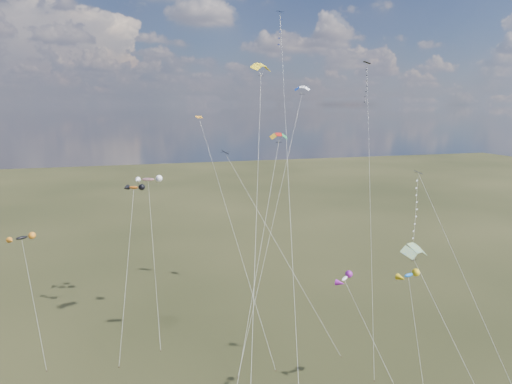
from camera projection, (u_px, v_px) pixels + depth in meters
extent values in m
cube|color=black|center=(367.00, 63.00, 64.49)|extent=(1.21, 1.25, 0.37)
cylinder|color=silver|center=(370.00, 200.00, 56.83)|extent=(9.05, 20.67, 35.23)
cube|color=#332316|center=(374.00, 381.00, 49.16)|extent=(0.10, 0.10, 0.12)
cube|color=#0F214A|center=(280.00, 12.00, 55.78)|extent=(1.07, 1.07, 0.34)
cylinder|color=silver|center=(290.00, 202.00, 43.12)|extent=(8.88, 32.40, 40.57)
cube|color=black|center=(225.00, 152.00, 59.39)|extent=(1.06, 1.13, 0.44)
cylinder|color=silver|center=(280.00, 250.00, 56.65)|extent=(10.84, 13.60, 23.29)
cube|color=#332316|center=(341.00, 357.00, 53.89)|extent=(0.10, 0.10, 0.12)
cube|color=#091546|center=(418.00, 172.00, 46.26)|extent=(0.88, 0.91, 0.29)
cylinder|color=silver|center=(474.00, 298.00, 43.23)|extent=(5.15, 12.43, 22.62)
cube|color=orange|center=(199.00, 117.00, 63.21)|extent=(1.06, 1.02, 0.32)
cylinder|color=silver|center=(233.00, 231.00, 57.15)|extent=(4.89, 19.78, 27.68)
cube|color=#332316|center=(276.00, 370.00, 51.08)|extent=(0.10, 0.10, 0.12)
cylinder|color=silver|center=(255.00, 246.00, 40.62)|extent=(9.60, 28.51, 33.86)
cylinder|color=silver|center=(275.00, 210.00, 58.89)|extent=(15.34, 21.05, 31.96)
cube|color=#332316|center=(238.00, 377.00, 49.89)|extent=(0.10, 0.10, 0.12)
cylinder|color=silver|center=(469.00, 367.00, 36.51)|extent=(4.94, 9.30, 17.44)
cylinder|color=silver|center=(256.00, 270.00, 45.70)|extent=(9.21, 13.58, 26.10)
ellipsoid|color=black|center=(22.00, 238.00, 55.21)|extent=(2.81, 2.17, 0.90)
cylinder|color=silver|center=(34.00, 302.00, 53.11)|extent=(2.92, 8.00, 13.50)
cube|color=#332316|center=(47.00, 371.00, 51.00)|extent=(0.10, 0.10, 0.12)
ellipsoid|color=#D46118|center=(134.00, 187.00, 62.25)|extent=(2.81, 2.20, 0.99)
cylinder|color=silver|center=(127.00, 269.00, 57.00)|extent=(2.86, 13.96, 18.25)
cube|color=#332316|center=(119.00, 367.00, 51.75)|extent=(0.10, 0.10, 0.12)
ellipsoid|color=white|center=(345.00, 278.00, 42.48)|extent=(2.29, 2.15, 0.80)
cylinder|color=silver|center=(388.00, 371.00, 39.44)|extent=(3.69, 10.18, 13.44)
ellipsoid|color=red|center=(148.00, 179.00, 65.97)|extent=(3.67, 1.90, 1.11)
cylinder|color=silver|center=(154.00, 258.00, 60.55)|extent=(0.12, 15.21, 18.74)
cube|color=#332316|center=(161.00, 351.00, 55.12)|extent=(0.10, 0.10, 0.12)
ellipsoid|color=blue|center=(409.00, 275.00, 45.09)|extent=(2.47, 1.46, 0.90)
cylinder|color=silver|center=(420.00, 357.00, 42.24)|extent=(2.20, 8.00, 12.78)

